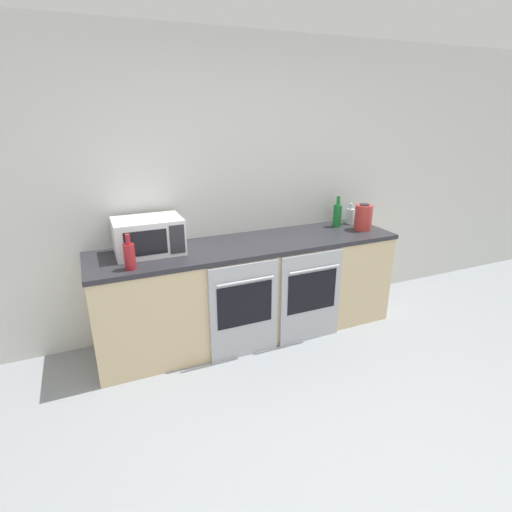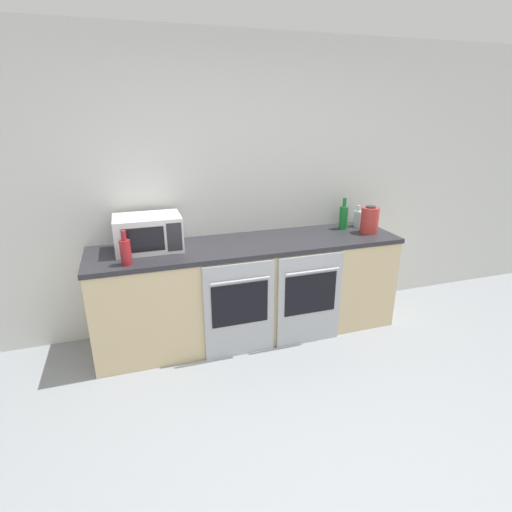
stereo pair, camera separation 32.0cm
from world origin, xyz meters
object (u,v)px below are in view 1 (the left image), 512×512
object	(u,v)px
microwave	(148,236)
oven_right	(311,297)
oven_left	(244,311)
bottle_green	(337,215)
bottle_clear	(350,216)
bottle_red	(130,256)
kettle	(363,217)

from	to	relation	value
microwave	oven_right	bearing A→B (deg)	-18.19
oven_left	oven_right	size ratio (longest dim) A/B	1.00
bottle_green	bottle_clear	xyz separation A→B (m)	(0.18, 0.03, -0.04)
microwave	bottle_red	distance (m)	0.36
bottle_green	oven_right	bearing A→B (deg)	-139.28
oven_right	bottle_green	bearing A→B (deg)	40.72
oven_right	bottle_red	xyz separation A→B (m)	(-1.47, 0.12, 0.56)
bottle_clear	bottle_red	xyz separation A→B (m)	(-2.21, -0.39, 0.02)
bottle_clear	kettle	world-z (taller)	kettle
oven_left	kettle	distance (m)	1.50
oven_right	bottle_clear	world-z (taller)	bottle_clear
kettle	bottle_red	bearing A→B (deg)	-175.62
oven_left	bottle_green	distance (m)	1.41
oven_left	kettle	xyz separation A→B (m)	(1.36, 0.29, 0.58)
microwave	bottle_clear	xyz separation A→B (m)	(2.02, 0.09, -0.06)
oven_left	kettle	bearing A→B (deg)	11.96
kettle	bottle_clear	bearing A→B (deg)	86.42
bottle_green	kettle	size ratio (longest dim) A/B	1.21
bottle_green	kettle	bearing A→B (deg)	-49.98
bottle_clear	bottle_red	world-z (taller)	bottle_red
bottle_green	bottle_clear	bearing A→B (deg)	9.29
microwave	bottle_green	bearing A→B (deg)	1.89
oven_right	bottle_clear	size ratio (longest dim) A/B	3.95
bottle_green	bottle_red	distance (m)	2.06
bottle_green	bottle_clear	world-z (taller)	bottle_green
microwave	bottle_green	xyz separation A→B (m)	(1.84, 0.06, -0.02)
kettle	microwave	bearing A→B (deg)	176.17
bottle_red	kettle	size ratio (longest dim) A/B	1.05
oven_left	bottle_green	size ratio (longest dim) A/B	2.74
kettle	oven_left	bearing A→B (deg)	-168.04
microwave	bottle_red	size ratio (longest dim) A/B	2.00
bottle_red	bottle_green	bearing A→B (deg)	10.14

